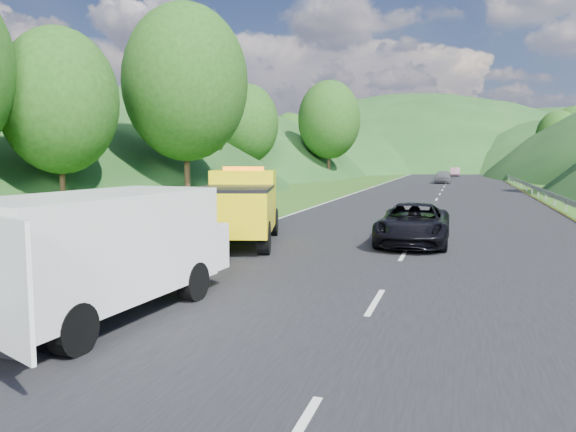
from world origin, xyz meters
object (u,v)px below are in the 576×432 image
(spare_tire, at_px, (50,345))
(passing_suv, at_px, (413,245))
(white_van, at_px, (102,248))
(suitcase, at_px, (98,254))
(tow_truck, at_px, (240,207))
(worker, at_px, (49,339))
(child, at_px, (196,272))
(woman, at_px, (182,269))

(spare_tire, distance_m, passing_suv, 13.32)
(white_van, xyz_separation_m, suitcase, (-3.45, 4.59, -1.06))
(tow_truck, xyz_separation_m, spare_tire, (1.05, -10.82, -1.32))
(passing_suv, bearing_deg, worker, -112.79)
(white_van, distance_m, suitcase, 5.84)
(worker, relative_size, spare_tire, 2.58)
(suitcase, distance_m, passing_suv, 10.41)
(white_van, bearing_deg, spare_tire, -82.14)
(spare_tire, bearing_deg, child, 93.36)
(child, distance_m, suitcase, 3.23)
(white_van, bearing_deg, worker, -91.46)
(woman, relative_size, passing_suv, 0.35)
(tow_truck, relative_size, worker, 3.61)
(white_van, distance_m, spare_tire, 2.10)
(worker, xyz_separation_m, suitcase, (-3.32, 5.95, 0.28))
(child, bearing_deg, woman, 179.06)
(woman, distance_m, worker, 6.03)
(white_van, height_order, woman, white_van)
(tow_truck, height_order, worker, tow_truck)
(suitcase, bearing_deg, white_van, -53.02)
(child, height_order, suitcase, suitcase)
(white_van, height_order, worker, white_van)
(woman, distance_m, passing_suv, 8.40)
(woman, bearing_deg, tow_truck, -25.09)
(white_van, distance_m, passing_suv, 11.95)
(spare_tire, bearing_deg, suitcase, 119.88)
(tow_truck, xyz_separation_m, white_van, (0.94, -9.21, 0.02))
(worker, distance_m, suitcase, 6.82)
(woman, height_order, worker, worker)
(tow_truck, bearing_deg, white_van, -99.24)
(woman, relative_size, suitcase, 3.11)
(tow_truck, bearing_deg, passing_suv, 0.52)
(white_van, relative_size, child, 7.08)
(suitcase, relative_size, passing_suv, 0.11)
(suitcase, bearing_deg, tow_truck, 61.43)
(worker, bearing_deg, spare_tire, -32.49)
(suitcase, bearing_deg, spare_tire, -60.12)
(passing_suv, bearing_deg, spare_tire, -111.43)
(tow_truck, bearing_deg, woman, -103.19)
(tow_truck, height_order, spare_tire, tow_truck)
(child, relative_size, passing_suv, 0.19)
(tow_truck, xyz_separation_m, woman, (0.15, -4.58, -1.32))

